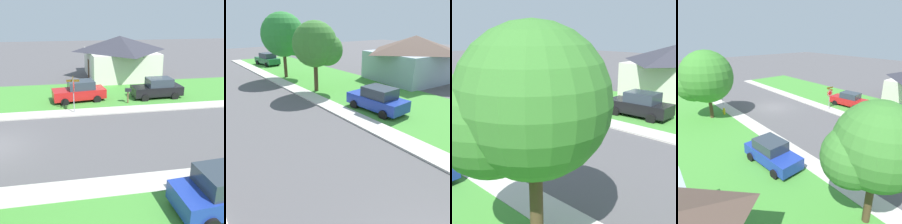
{
  "view_description": "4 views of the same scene",
  "coord_description": "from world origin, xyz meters",
  "views": [
    {
      "loc": [
        14.26,
        4.26,
        7.02
      ],
      "look_at": [
        -0.75,
        6.94,
        1.4
      ],
      "focal_mm": 43.29,
      "sensor_mm": 36.0,
      "label": 1
    },
    {
      "loc": [
        -4.44,
        -0.69,
        5.88
      ],
      "look_at": [
        2.35,
        8.57,
        1.4
      ],
      "focal_mm": 37.05,
      "sensor_mm": 36.0,
      "label": 2
    },
    {
      "loc": [
        10.58,
        22.28,
        5.8
      ],
      "look_at": [
        -1.03,
        11.05,
        1.4
      ],
      "focal_mm": 48.7,
      "sensor_mm": 36.0,
      "label": 3
    },
    {
      "loc": [
        13.6,
        20.69,
        8.48
      ],
      "look_at": [
        1.78,
        5.58,
        1.4
      ],
      "focal_mm": 34.13,
      "sensor_mm": 36.0,
      "label": 4
    }
  ],
  "objects": [
    {
      "name": "mailbox",
      "position": [
        -6.16,
        9.21,
        1.01
      ],
      "size": [
        0.26,
        0.49,
        1.31
      ],
      "color": "brown",
      "rests_on": "ground"
    },
    {
      "name": "car_blue_near_corner",
      "position": [
        6.81,
        9.99,
        0.87
      ],
      "size": [
        2.28,
        4.42,
        1.76
      ],
      "color": "#1E389E",
      "rests_on": "ground"
    },
    {
      "name": "sidewalk_east",
      "position": [
        4.7,
        12.0,
        0.05
      ],
      "size": [
        1.4,
        56.0,
        0.1
      ],
      "primitive_type": "cube",
      "color": "beige",
      "rests_on": "ground"
    },
    {
      "name": "tree_sidewalk_near",
      "position": [
        6.19,
        16.65,
        4.0
      ],
      "size": [
        4.13,
        3.84,
        6.06
      ],
      "color": "#4C3823",
      "rests_on": "ground"
    },
    {
      "name": "sidewalk_west",
      "position": [
        -4.7,
        12.0,
        0.05
      ],
      "size": [
        1.4,
        56.0,
        0.1
      ],
      "primitive_type": "cube",
      "color": "beige",
      "rests_on": "ground"
    },
    {
      "name": "car_red_driveway_right",
      "position": [
        -7.55,
        5.41,
        0.87
      ],
      "size": [
        2.47,
        4.51,
        1.76
      ],
      "color": "red",
      "rests_on": "ground"
    },
    {
      "name": "fire_hydrant",
      "position": [
        5.76,
        -1.16,
        0.44
      ],
      "size": [
        0.38,
        0.22,
        0.83
      ],
      "color": "gold",
      "rests_on": "ground"
    },
    {
      "name": "stop_sign_far_corner",
      "position": [
        -4.62,
        4.84,
        1.89
      ],
      "size": [
        0.92,
        0.92,
        2.77
      ],
      "color": "#9E9EA3",
      "rests_on": "ground"
    },
    {
      "name": "tree_across_right",
      "position": [
        7.44,
        -1.24,
        4.28
      ],
      "size": [
        5.62,
        5.22,
        7.07
      ],
      "color": "#4C3823",
      "rests_on": "ground"
    },
    {
      "name": "ground_plane",
      "position": [
        0.0,
        0.0,
        0.0
      ],
      "size": [
        120.0,
        120.0,
        0.0
      ],
      "primitive_type": "plane",
      "color": "#565456"
    },
    {
      "name": "stop_sign_near_corner",
      "position": [
        4.59,
        -4.49,
        1.88
      ],
      "size": [
        0.91,
        0.91,
        2.77
      ],
      "color": "#9E9EA3",
      "rests_on": "ground"
    },
    {
      "name": "lawn_east",
      "position": [
        9.4,
        12.0,
        0.04
      ],
      "size": [
        8.0,
        56.0,
        0.08
      ],
      "primitive_type": "cube",
      "color": "#479338",
      "rests_on": "ground"
    }
  ]
}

